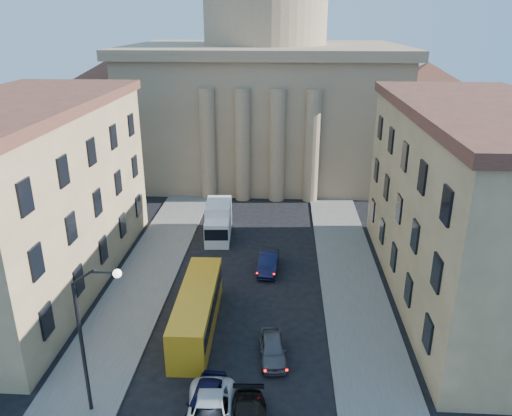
{
  "coord_description": "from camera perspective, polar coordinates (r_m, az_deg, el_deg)",
  "views": [
    {
      "loc": [
        2.82,
        -13.13,
        20.26
      ],
      "look_at": [
        1.02,
        17.69,
        8.47
      ],
      "focal_mm": 35.0,
      "sensor_mm": 36.0,
      "label": 1
    }
  ],
  "objects": [
    {
      "name": "sidewalk_left",
      "position": [
        38.79,
        -14.44,
        -11.19
      ],
      "size": [
        5.0,
        60.0,
        0.15
      ],
      "primitive_type": "cube",
      "color": "#5F5C57",
      "rests_on": "ground"
    },
    {
      "name": "sidewalk_right",
      "position": [
        37.54,
        11.76,
        -12.12
      ],
      "size": [
        5.0,
        60.0,
        0.15
      ],
      "primitive_type": "cube",
      "color": "#5F5C57",
      "rests_on": "ground"
    },
    {
      "name": "church",
      "position": [
        69.17,
        1.0,
        13.95
      ],
      "size": [
        68.02,
        28.76,
        36.6
      ],
      "color": "#927759",
      "rests_on": "ground"
    },
    {
      "name": "building_left",
      "position": [
        42.33,
        -24.79,
        1.27
      ],
      "size": [
        11.6,
        26.6,
        14.7
      ],
      "color": "tan",
      "rests_on": "ground"
    },
    {
      "name": "building_right",
      "position": [
        40.0,
        23.89,
        0.33
      ],
      "size": [
        11.6,
        26.6,
        14.7
      ],
      "color": "tan",
      "rests_on": "ground"
    },
    {
      "name": "street_lamp",
      "position": [
        27.69,
        -18.46,
        -13.06
      ],
      "size": [
        2.62,
        0.44,
        8.83
      ],
      "color": "black",
      "rests_on": "ground"
    },
    {
      "name": "car_left_near",
      "position": [
        29.13,
        -5.78,
        -21.21
      ],
      "size": [
        2.25,
        4.72,
        1.56
      ],
      "primitive_type": "imported",
      "rotation": [
        0.0,
        0.0,
        -0.09
      ],
      "color": "black",
      "rests_on": "ground"
    },
    {
      "name": "car_left_mid",
      "position": [
        28.41,
        -5.31,
        -22.53
      ],
      "size": [
        2.88,
        5.68,
        1.54
      ],
      "primitive_type": "imported",
      "rotation": [
        0.0,
        0.0,
        0.06
      ],
      "color": "silver",
      "rests_on": "ground"
    },
    {
      "name": "car_right_far",
      "position": [
        32.76,
        1.91,
        -15.78
      ],
      "size": [
        2.07,
        4.23,
        1.39
      ],
      "primitive_type": "imported",
      "rotation": [
        0.0,
        0.0,
        0.11
      ],
      "color": "#4E4E53",
      "rests_on": "ground"
    },
    {
      "name": "car_right_distant",
      "position": [
        42.81,
        1.41,
        -6.21
      ],
      "size": [
        1.82,
        4.65,
        1.51
      ],
      "primitive_type": "imported",
      "rotation": [
        0.0,
        0.0,
        -0.05
      ],
      "color": "black",
      "rests_on": "ground"
    },
    {
      "name": "city_bus",
      "position": [
        35.19,
        -6.74,
        -11.35
      ],
      "size": [
        2.58,
        10.37,
        2.91
      ],
      "rotation": [
        0.0,
        0.0,
        0.02
      ],
      "color": "orange",
      "rests_on": "ground"
    },
    {
      "name": "box_truck",
      "position": [
        49.0,
        -4.34,
        -1.59
      ],
      "size": [
        2.73,
        6.14,
        3.29
      ],
      "rotation": [
        0.0,
        0.0,
        0.06
      ],
      "color": "silver",
      "rests_on": "ground"
    }
  ]
}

